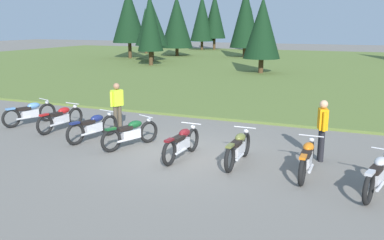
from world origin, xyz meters
TOP-DOWN VIEW (x-y plane):
  - ground_plane at (0.00, 0.00)m, footprint 140.00×140.00m
  - grass_moorland at (0.00, 26.56)m, footprint 80.00×44.00m
  - forest_treeline at (-7.44, 34.31)m, footprint 44.06×28.74m
  - motorcycle_sky_blue at (-6.75, 1.22)m, footprint 0.88×2.02m
  - motorcycle_red at (-5.10, 0.94)m, footprint 0.62×2.10m
  - motorcycle_navy at (-3.32, 0.36)m, footprint 0.73×2.07m
  - motorcycle_british_green at (-1.80, 0.13)m, footprint 0.95×1.99m
  - motorcycle_maroon at (0.05, -0.24)m, footprint 0.62×2.10m
  - motorcycle_olive at (1.63, -0.10)m, footprint 0.62×2.10m
  - motorcycle_orange at (3.42, -0.30)m, footprint 0.62×2.10m
  - motorcycle_silver at (5.00, -0.85)m, footprint 0.74×2.07m
  - rider_with_back_turned at (-3.25, 1.68)m, footprint 0.34×0.52m
  - rider_checking_bike at (3.60, 1.03)m, footprint 0.31×0.53m

SIDE VIEW (x-z plane):
  - ground_plane at x=0.00m, z-range 0.00..0.00m
  - grass_moorland at x=0.00m, z-range 0.00..0.10m
  - motorcycle_sky_blue at x=-6.75m, z-range 0.00..0.88m
  - motorcycle_red at x=-5.10m, z-range 0.00..0.88m
  - motorcycle_navy at x=-3.32m, z-range 0.00..0.88m
  - motorcycle_british_green at x=-1.80m, z-range 0.00..0.88m
  - motorcycle_maroon at x=0.05m, z-range 0.00..0.88m
  - motorcycle_olive at x=1.63m, z-range 0.00..0.88m
  - motorcycle_orange at x=3.42m, z-range 0.00..0.88m
  - motorcycle_silver at x=5.00m, z-range 0.00..0.88m
  - rider_with_back_turned at x=-3.25m, z-range 0.11..1.78m
  - rider_checking_bike at x=3.60m, z-range 0.11..1.78m
  - forest_treeline at x=-7.44m, z-range 0.16..8.04m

